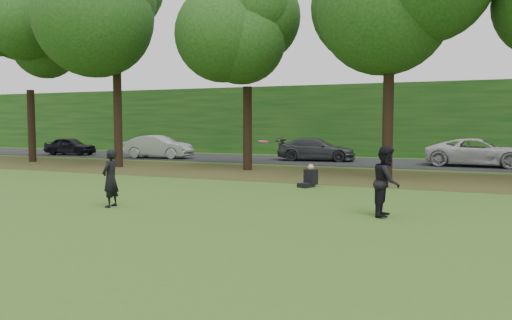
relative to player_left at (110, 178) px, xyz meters
The scene contains 9 objects.
ground 3.34m from the player_left, 49.53° to the right, with size 120.00×120.00×0.00m, color #335D1D.
leaf_litter 10.78m from the player_left, 78.73° to the left, with size 60.00×7.00×0.01m, color #433218.
street 18.67m from the player_left, 83.54° to the left, with size 70.00×7.00×0.02m, color black.
far_hedge 24.69m from the player_left, 85.11° to the left, with size 70.00×3.00×5.00m, color #113E11.
player_left is the anchor object (origin of this frame).
player_right 7.45m from the player_left, 12.33° to the left, with size 0.86×0.67×1.77m, color black.
parked_cars 17.89m from the player_left, 80.61° to the left, with size 41.26×4.10×1.49m.
frisbee 4.40m from the player_left, 16.29° to the left, with size 0.28×0.28×0.05m.
seated_person 7.45m from the player_left, 59.01° to the left, with size 0.65×0.83×0.83m.
Camera 1 is at (7.01, -8.65, 2.36)m, focal length 35.00 mm.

